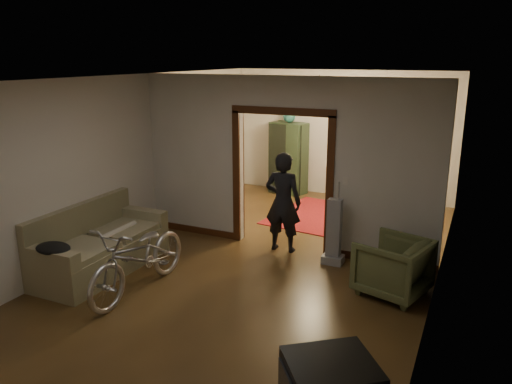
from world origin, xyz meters
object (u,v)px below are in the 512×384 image
Objects in this scene: bicycle at (140,257)px; person at (283,202)px; sofa at (100,239)px; armchair at (393,267)px; locker at (288,158)px; desk at (379,190)px.

bicycle is 2.51m from person.
person reaches higher than sofa.
locker is (-3.12, 4.21, 0.43)m from armchair.
locker is at bearing 91.24° from bicycle.
bicycle is 5.81m from desk.
desk is (0.93, 3.22, -0.49)m from person.
sofa is 2.87m from person.
armchair is at bearing -38.13° from locker.
bicycle is 2.23× the size of armchair.
sofa reaches higher than armchair.
bicycle is 3.38m from armchair.
bicycle is at bearing -130.58° from desk.
locker reaches higher than bicycle.
person is (-1.91, 0.84, 0.43)m from armchair.
locker reaches higher than sofa.
locker is at bearing -72.59° from person.
person is at bearing -125.39° from desk.
armchair is at bearing -95.71° from desk.
bicycle is at bearing -49.85° from armchair.
bicycle is (0.98, -0.34, 0.01)m from sofa.
armchair is 0.95× the size of desk.
sofa is 5.33m from locker.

